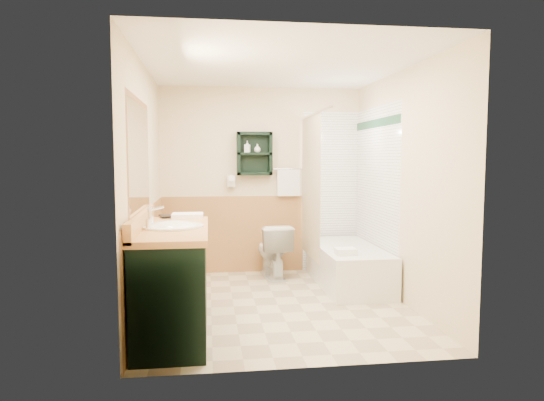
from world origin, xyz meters
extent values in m
plane|color=beige|center=(0.00, 0.00, 0.00)|extent=(3.00, 3.00, 0.00)
cube|color=beige|center=(0.00, 1.52, 1.20)|extent=(2.60, 0.04, 2.40)
cube|color=beige|center=(-1.32, 0.00, 1.20)|extent=(0.04, 3.00, 2.40)
cube|color=beige|center=(1.32, 0.00, 1.20)|extent=(0.04, 3.00, 2.40)
cube|color=white|center=(0.00, 0.00, 2.42)|extent=(2.60, 3.00, 0.04)
cube|color=black|center=(-0.10, 1.41, 1.55)|extent=(0.45, 0.15, 0.55)
cylinder|color=silver|center=(0.53, 0.75, 2.00)|extent=(0.03, 1.60, 0.03)
cube|color=black|center=(-0.99, -0.67, 0.46)|extent=(0.59, 1.45, 0.91)
cube|color=white|center=(0.93, 0.64, 0.23)|extent=(0.69, 1.50, 0.46)
imported|color=white|center=(0.10, 1.15, 0.33)|extent=(0.46, 0.72, 0.67)
cube|color=white|center=(-0.89, 0.00, 0.93)|extent=(0.30, 0.24, 0.04)
imported|color=black|center=(-1.16, 0.01, 1.02)|extent=(0.16, 0.06, 0.21)
cube|color=white|center=(0.76, 0.19, 0.50)|extent=(0.22, 0.18, 0.07)
imported|color=white|center=(-0.19, 1.40, 1.60)|extent=(0.10, 0.16, 0.07)
imported|color=white|center=(-0.06, 1.40, 1.61)|extent=(0.09, 0.11, 0.08)
camera|label=1|loc=(-0.69, -4.78, 1.50)|focal=32.00mm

